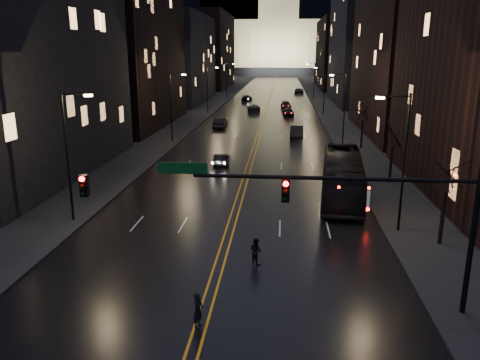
% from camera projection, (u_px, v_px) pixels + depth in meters
% --- Properties ---
extents(ground, '(900.00, 900.00, 0.00)m').
position_uv_depth(ground, '(208.00, 303.00, 21.93)').
color(ground, black).
rests_on(ground, ground).
extents(road, '(20.00, 320.00, 0.02)m').
position_uv_depth(road, '(272.00, 90.00, 146.86)').
color(road, black).
rests_on(road, ground).
extents(sidewalk_left, '(8.00, 320.00, 0.16)m').
position_uv_depth(sidewalk_left, '(228.00, 90.00, 148.05)').
color(sidewalk_left, black).
rests_on(sidewalk_left, ground).
extents(sidewalk_right, '(8.00, 320.00, 0.16)m').
position_uv_depth(sidewalk_right, '(317.00, 90.00, 145.62)').
color(sidewalk_right, black).
rests_on(sidewalk_right, ground).
extents(center_line, '(0.62, 320.00, 0.01)m').
position_uv_depth(center_line, '(272.00, 90.00, 146.85)').
color(center_line, orange).
rests_on(center_line, road).
extents(building_left_near, '(12.00, 28.00, 22.00)m').
position_uv_depth(building_left_near, '(13.00, 57.00, 42.00)').
color(building_left_near, black).
rests_on(building_left_near, ground).
extents(building_left_mid, '(12.00, 30.00, 28.00)m').
position_uv_depth(building_left_mid, '(126.00, 35.00, 71.97)').
color(building_left_mid, black).
rests_on(building_left_mid, ground).
extents(building_left_far, '(12.00, 34.00, 20.00)m').
position_uv_depth(building_left_far, '(180.00, 59.00, 109.54)').
color(building_left_far, black).
rests_on(building_left_far, ground).
extents(building_left_dist, '(12.00, 40.00, 24.00)m').
position_uv_depth(building_left_dist, '(210.00, 51.00, 155.14)').
color(building_left_dist, black).
rests_on(building_left_dist, ground).
extents(building_right_mid, '(12.00, 34.00, 26.00)m').
position_uv_depth(building_right_mid, '(363.00, 45.00, 105.11)').
color(building_right_mid, black).
rests_on(building_right_mid, ground).
extents(building_right_dist, '(12.00, 40.00, 22.00)m').
position_uv_depth(building_right_dist, '(338.00, 54.00, 151.76)').
color(building_right_dist, black).
rests_on(building_right_dist, ground).
extents(capitol, '(90.00, 50.00, 58.50)m').
position_uv_depth(capitol, '(278.00, 42.00, 257.68)').
color(capitol, black).
rests_on(capitol, ground).
extents(traffic_signal, '(17.29, 0.45, 7.00)m').
position_uv_depth(traffic_signal, '(342.00, 203.00, 20.07)').
color(traffic_signal, black).
rests_on(traffic_signal, ground).
extents(streetlamp_right_near, '(2.13, 0.25, 9.00)m').
position_uv_depth(streetlamp_right_near, '(402.00, 156.00, 29.27)').
color(streetlamp_right_near, black).
rests_on(streetlamp_right_near, ground).
extents(streetlamp_left_near, '(2.13, 0.25, 9.00)m').
position_uv_depth(streetlamp_left_near, '(69.00, 150.00, 31.14)').
color(streetlamp_left_near, black).
rests_on(streetlamp_left_near, ground).
extents(streetlamp_right_mid, '(2.13, 0.25, 9.00)m').
position_uv_depth(streetlamp_right_mid, '(343.00, 105.00, 58.10)').
color(streetlamp_right_mid, black).
rests_on(streetlamp_right_mid, ground).
extents(streetlamp_left_mid, '(2.13, 0.25, 9.00)m').
position_uv_depth(streetlamp_left_mid, '(172.00, 103.00, 59.97)').
color(streetlamp_left_mid, black).
rests_on(streetlamp_left_mid, ground).
extents(streetlamp_right_far, '(2.13, 0.25, 9.00)m').
position_uv_depth(streetlamp_right_far, '(323.00, 88.00, 86.93)').
color(streetlamp_right_far, black).
rests_on(streetlamp_right_far, ground).
extents(streetlamp_left_far, '(2.13, 0.25, 9.00)m').
position_uv_depth(streetlamp_left_far, '(208.00, 87.00, 88.80)').
color(streetlamp_left_far, black).
rests_on(streetlamp_left_far, ground).
extents(streetlamp_right_dist, '(2.13, 0.25, 9.00)m').
position_uv_depth(streetlamp_right_dist, '(314.00, 79.00, 115.76)').
color(streetlamp_right_dist, black).
rests_on(streetlamp_right_dist, ground).
extents(streetlamp_left_dist, '(2.13, 0.25, 9.00)m').
position_uv_depth(streetlamp_left_dist, '(227.00, 79.00, 117.63)').
color(streetlamp_left_dist, black).
rests_on(streetlamp_left_dist, ground).
extents(tree_right_near, '(2.40, 2.40, 6.65)m').
position_uv_depth(tree_right_near, '(448.00, 174.00, 27.30)').
color(tree_right_near, black).
rests_on(tree_right_near, ground).
extents(tree_right_mid, '(2.40, 2.40, 6.65)m').
position_uv_depth(tree_right_mid, '(394.00, 134.00, 40.75)').
color(tree_right_mid, black).
rests_on(tree_right_mid, ground).
extents(tree_right_far, '(2.40, 2.40, 6.65)m').
position_uv_depth(tree_right_far, '(363.00, 112.00, 56.13)').
color(tree_right_far, black).
rests_on(tree_right_far, ground).
extents(bus, '(4.29, 12.99, 3.55)m').
position_uv_depth(bus, '(342.00, 177.00, 37.39)').
color(bus, black).
rests_on(bus, ground).
extents(oncoming_car_a, '(2.07, 4.21, 1.38)m').
position_uv_depth(oncoming_car_a, '(221.00, 159.00, 48.80)').
color(oncoming_car_a, black).
rests_on(oncoming_car_a, ground).
extents(oncoming_car_b, '(1.83, 4.97, 1.63)m').
position_uv_depth(oncoming_car_b, '(220.00, 123.00, 72.92)').
color(oncoming_car_b, black).
rests_on(oncoming_car_b, ground).
extents(oncoming_car_c, '(2.95, 5.31, 1.40)m').
position_uv_depth(oncoming_car_c, '(254.00, 108.00, 94.28)').
color(oncoming_car_c, black).
rests_on(oncoming_car_c, ground).
extents(oncoming_car_d, '(2.59, 5.13, 1.43)m').
position_uv_depth(oncoming_car_d, '(247.00, 98.00, 114.31)').
color(oncoming_car_d, black).
rests_on(oncoming_car_d, ground).
extents(receding_car_a, '(1.97, 5.14, 1.67)m').
position_uv_depth(receding_car_a, '(297.00, 132.00, 64.37)').
color(receding_car_a, black).
rests_on(receding_car_a, ground).
extents(receding_car_b, '(2.28, 4.76, 1.57)m').
position_uv_depth(receding_car_b, '(288.00, 112.00, 87.00)').
color(receding_car_b, black).
rests_on(receding_car_b, ground).
extents(receding_car_c, '(2.39, 5.12, 1.45)m').
position_uv_depth(receding_car_c, '(286.00, 105.00, 98.59)').
color(receding_car_c, black).
rests_on(receding_car_c, ground).
extents(receding_car_d, '(2.75, 5.65, 1.55)m').
position_uv_depth(receding_car_d, '(299.00, 91.00, 134.96)').
color(receding_car_d, black).
rests_on(receding_car_d, ground).
extents(pedestrian_a, '(0.55, 0.68, 1.61)m').
position_uv_depth(pedestrian_a, '(198.00, 310.00, 19.80)').
color(pedestrian_a, black).
rests_on(pedestrian_a, ground).
extents(pedestrian_b, '(0.80, 0.82, 1.52)m').
position_uv_depth(pedestrian_b, '(256.00, 251.00, 25.84)').
color(pedestrian_b, black).
rests_on(pedestrian_b, ground).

